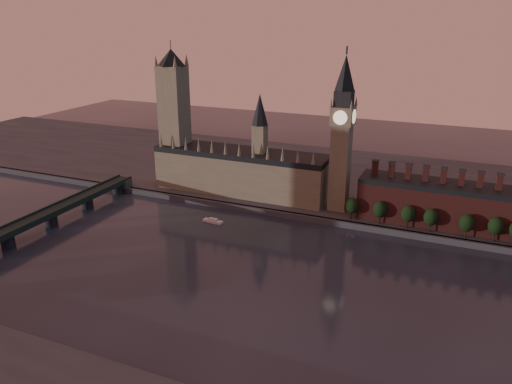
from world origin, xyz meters
TOP-DOWN VIEW (x-y plane):
  - ground at (0.00, 0.00)m, footprint 900.00×900.00m
  - north_bank at (0.00, 178.04)m, footprint 900.00×182.00m
  - palace_of_westminster at (-64.41, 114.91)m, footprint 130.00×30.30m
  - victoria_tower at (-120.00, 115.00)m, footprint 24.00×24.00m
  - big_ben at (10.00, 110.00)m, footprint 15.00×15.00m
  - chimney_block at (80.00, 110.00)m, footprint 110.00×25.00m
  - embankment_tree_0 at (22.80, 94.86)m, footprint 8.60×8.60m
  - embankment_tree_1 at (40.55, 95.24)m, footprint 8.60×8.60m
  - embankment_tree_2 at (57.87, 94.82)m, footprint 8.60×8.60m
  - embankment_tree_3 at (71.20, 94.52)m, footprint 8.60×8.60m
  - embankment_tree_4 at (91.41, 93.53)m, footprint 8.60×8.60m
  - embankment_tree_5 at (106.94, 95.49)m, footprint 8.60×8.60m
  - westminster_bridge at (-155.00, -2.70)m, footprint 14.00×200.00m
  - river_boat at (-61.51, 63.22)m, footprint 14.11×4.97m

SIDE VIEW (x-z plane):
  - ground at x=0.00m, z-range 0.00..0.00m
  - river_boat at x=-61.51m, z-range -0.32..2.45m
  - north_bank at x=0.00m, z-range 0.00..4.00m
  - westminster_bridge at x=-155.00m, z-range 1.66..13.21m
  - embankment_tree_0 at x=22.80m, z-range 6.03..20.91m
  - embankment_tree_1 at x=40.55m, z-range 6.03..20.91m
  - embankment_tree_2 at x=57.87m, z-range 6.03..20.91m
  - embankment_tree_3 at x=71.20m, z-range 6.03..20.91m
  - embankment_tree_4 at x=91.41m, z-range 6.03..20.91m
  - embankment_tree_5 at x=106.94m, z-range 6.03..20.91m
  - chimney_block at x=80.00m, z-range -0.68..36.32m
  - palace_of_westminster at x=-64.41m, z-range -15.37..58.63m
  - big_ben at x=10.00m, z-range 3.33..110.33m
  - victoria_tower at x=-120.00m, z-range 5.09..113.09m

